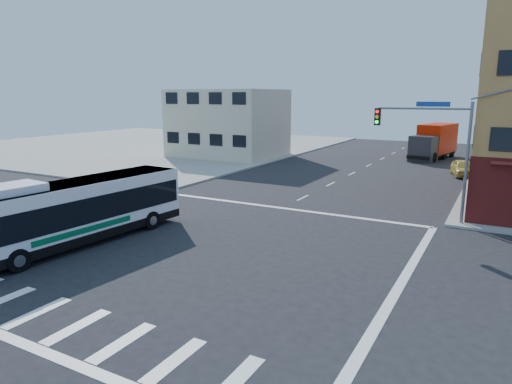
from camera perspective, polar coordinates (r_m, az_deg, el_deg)
The scene contains 11 objects.
ground at distance 22.46m, azimuth -7.32°, elevation -7.18°, with size 120.00×120.00×0.00m, color black.
sidewalk_nw at distance 70.93m, azimuth -13.69°, elevation 5.80°, with size 50.00×50.00×0.15m, color gray.
building_west at distance 55.70m, azimuth -3.49°, elevation 8.56°, with size 12.06×10.06×8.00m.
signal_mast_ne at distance 28.02m, azimuth 21.54°, elevation 6.34°, with size 7.91×1.13×8.07m.
street_tree_a at distance 45.16m, azimuth 27.90°, elevation 5.86°, with size 3.60×3.60×5.53m.
street_tree_b at distance 53.13m, azimuth 28.12°, elevation 6.74°, with size 3.80×3.80×5.79m.
street_tree_c at distance 61.13m, azimuth 28.24°, elevation 6.96°, with size 3.40×3.40×5.29m.
street_tree_d at distance 69.09m, azimuth 28.40°, elevation 7.72°, with size 4.00×4.00×6.03m.
transit_bus at distance 24.41m, azimuth -21.50°, elevation -2.16°, with size 3.57×12.09×3.53m.
box_truck at distance 57.43m, azimuth 21.34°, elevation 5.81°, with size 4.37×9.28×4.02m.
parked_car at distance 46.34m, azimuth 24.47°, elevation 2.76°, with size 1.78×4.43×1.51m, color gold.
Camera 1 is at (12.60, -17.08, 7.35)m, focal length 32.00 mm.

